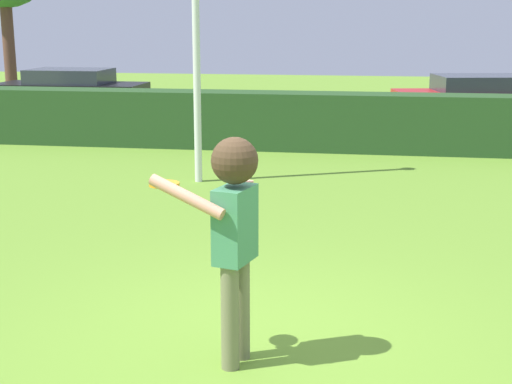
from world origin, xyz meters
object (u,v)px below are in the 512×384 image
(person, at_px, (234,221))
(frisbee, at_px, (164,184))
(parked_car_black, at_px, (71,89))
(parked_car_red, at_px, (480,98))

(person, height_order, frisbee, person)
(parked_car_black, bearing_deg, parked_car_red, -3.17)
(parked_car_black, relative_size, parked_car_red, 0.95)
(frisbee, distance_m, parked_car_red, 14.73)
(person, relative_size, parked_car_black, 0.43)
(person, height_order, parked_car_red, person)
(person, distance_m, parked_car_red, 14.62)
(frisbee, relative_size, parked_car_black, 0.06)
(frisbee, xyz_separation_m, parked_car_black, (-6.99, 14.72, -0.72))
(frisbee, bearing_deg, parked_car_black, 115.40)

